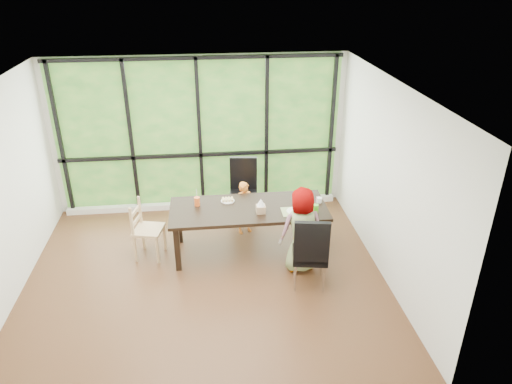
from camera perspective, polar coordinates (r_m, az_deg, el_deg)
ground at (r=6.83m, az=-6.05°, el=-10.18°), size 5.00×5.00×0.00m
back_wall at (r=8.22m, az=-6.81°, el=6.90°), size 5.00×0.00×5.00m
foliage_backdrop at (r=8.20m, az=-6.81°, el=6.86°), size 4.80×0.02×2.65m
window_mullions at (r=8.16m, az=-6.80°, el=6.77°), size 4.80×0.06×2.65m
window_sill at (r=8.64m, az=-6.35°, el=-1.48°), size 4.80×0.12×0.10m
dining_table at (r=7.17m, az=-0.89°, el=-4.54°), size 2.33×1.00×0.75m
chair_window_leather at (r=7.95m, az=-1.55°, el=0.08°), size 0.52×0.52×1.08m
chair_interior_leather at (r=6.42m, az=6.54°, el=-6.98°), size 0.53×0.53×1.08m
chair_end_beech at (r=7.19m, az=-12.84°, el=-4.46°), size 0.48×0.50×0.90m
child_toddler at (r=7.63m, az=-1.33°, el=-1.88°), size 0.38×0.33×0.89m
child_older at (r=6.67m, az=5.45°, el=-4.60°), size 0.67×0.48×1.27m
placemat at (r=6.89m, az=4.74°, el=-2.35°), size 0.39×0.29×0.01m
plate_far at (r=7.17m, az=-3.43°, el=-1.07°), size 0.21×0.21×0.01m
plate_near at (r=6.89m, az=4.68°, el=-2.32°), size 0.24×0.24×0.01m
orange_cup at (r=7.06m, az=-7.12°, el=-1.14°), size 0.09×0.09×0.14m
green_cup at (r=6.87m, az=7.21°, el=-1.99°), size 0.08×0.08×0.13m
white_mug at (r=7.18m, az=7.64°, el=-0.96°), size 0.08×0.08×0.08m
tissue_box at (r=6.82m, az=0.58°, el=-2.07°), size 0.13×0.13×0.11m
crepe_rolls_far at (r=7.16m, az=-3.44°, el=-0.90°), size 0.20×0.12×0.04m
crepe_rolls_near at (r=6.88m, az=4.69°, el=-2.13°), size 0.05×0.12×0.04m
straw_white at (r=7.02m, az=-7.17°, el=-0.36°), size 0.01×0.04×0.20m
straw_pink at (r=6.83m, az=7.26°, el=-1.23°), size 0.01×0.04×0.20m
tissue at (r=6.77m, az=0.59°, el=-1.24°), size 0.12×0.12×0.11m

